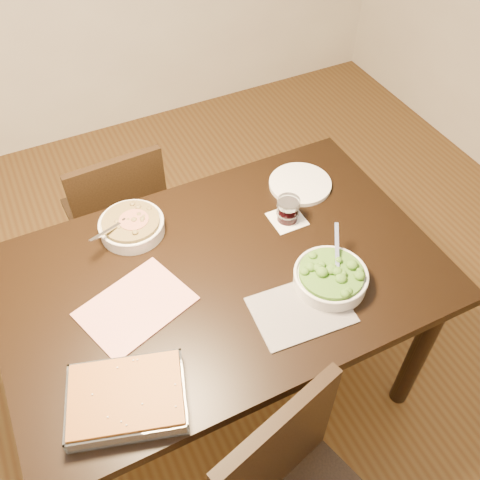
# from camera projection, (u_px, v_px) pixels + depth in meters

# --- Properties ---
(ground) EXTENTS (4.00, 4.00, 0.00)m
(ground) POSITION_uv_depth(u_px,v_px,m) (226.00, 383.00, 2.28)
(ground) COLOR #4E3116
(ground) RESTS_ON ground
(table) EXTENTS (1.40, 0.90, 0.75)m
(table) POSITION_uv_depth(u_px,v_px,m) (223.00, 290.00, 1.79)
(table) COLOR black
(table) RESTS_ON ground
(magazine_a) EXTENTS (0.38, 0.32, 0.01)m
(magazine_a) POSITION_uv_depth(u_px,v_px,m) (136.00, 306.00, 1.63)
(magazine_a) COLOR #C63C38
(magazine_a) RESTS_ON table
(magazine_b) EXTENTS (0.31, 0.23, 0.01)m
(magazine_b) POSITION_uv_depth(u_px,v_px,m) (301.00, 310.00, 1.62)
(magazine_b) COLOR #282830
(magazine_b) RESTS_ON table
(coaster) EXTENTS (0.12, 0.12, 0.00)m
(coaster) POSITION_uv_depth(u_px,v_px,m) (287.00, 219.00, 1.88)
(coaster) COLOR white
(coaster) RESTS_ON table
(stew_bowl) EXTENTS (0.23, 0.22, 0.09)m
(stew_bowl) POSITION_uv_depth(u_px,v_px,m) (132.00, 225.00, 1.82)
(stew_bowl) COLOR silver
(stew_bowl) RESTS_ON table
(broccoli_bowl) EXTENTS (0.23, 0.25, 0.09)m
(broccoli_bowl) POSITION_uv_depth(u_px,v_px,m) (331.00, 277.00, 1.67)
(broccoli_bowl) COLOR silver
(broccoli_bowl) RESTS_ON table
(baking_dish) EXTENTS (0.36, 0.31, 0.06)m
(baking_dish) POSITION_uv_depth(u_px,v_px,m) (127.00, 398.00, 1.40)
(baking_dish) COLOR silver
(baking_dish) RESTS_ON table
(wine_tumbler) EXTENTS (0.08, 0.08, 0.09)m
(wine_tumbler) POSITION_uv_depth(u_px,v_px,m) (288.00, 209.00, 1.84)
(wine_tumbler) COLOR black
(wine_tumbler) RESTS_ON coaster
(dinner_plate) EXTENTS (0.23, 0.23, 0.02)m
(dinner_plate) POSITION_uv_depth(u_px,v_px,m) (300.00, 184.00, 2.00)
(dinner_plate) COLOR white
(dinner_plate) RESTS_ON table
(chair_far) EXTENTS (0.40, 0.40, 0.82)m
(chair_far) POSITION_uv_depth(u_px,v_px,m) (119.00, 214.00, 2.31)
(chair_far) COLOR black
(chair_far) RESTS_ON ground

